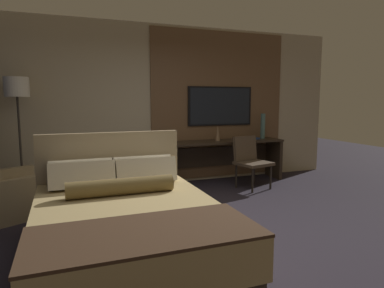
{
  "coord_description": "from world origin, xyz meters",
  "views": [
    {
      "loc": [
        -1.52,
        -3.3,
        1.5
      ],
      "look_at": [
        0.13,
        1.04,
        0.9
      ],
      "focal_mm": 32.0,
      "sensor_mm": 36.0,
      "label": 1
    }
  ],
  "objects_px": {
    "bed": "(126,224)",
    "desk_chair": "(250,158)",
    "vase_short": "(218,133)",
    "floor_lamp": "(17,97)",
    "tv": "(220,106)",
    "armchair_by_window": "(13,195)",
    "book": "(253,138)",
    "vase_tall": "(263,126)",
    "desk": "(225,153)"
  },
  "relations": [
    {
      "from": "tv",
      "to": "desk",
      "type": "bearing_deg",
      "value": -90.0
    },
    {
      "from": "desk",
      "to": "desk_chair",
      "type": "distance_m",
      "value": 0.59
    },
    {
      "from": "book",
      "to": "vase_tall",
      "type": "bearing_deg",
      "value": 13.49
    },
    {
      "from": "tv",
      "to": "book",
      "type": "bearing_deg",
      "value": -23.99
    },
    {
      "from": "vase_tall",
      "to": "bed",
      "type": "bearing_deg",
      "value": -140.93
    },
    {
      "from": "vase_short",
      "to": "tv",
      "type": "bearing_deg",
      "value": 56.83
    },
    {
      "from": "desk_chair",
      "to": "book",
      "type": "xyz_separation_m",
      "value": [
        0.37,
        0.52,
        0.26
      ]
    },
    {
      "from": "desk",
      "to": "floor_lamp",
      "type": "bearing_deg",
      "value": -178.72
    },
    {
      "from": "vase_tall",
      "to": "book",
      "type": "height_order",
      "value": "vase_tall"
    },
    {
      "from": "bed",
      "to": "vase_short",
      "type": "bearing_deg",
      "value": 49.35
    },
    {
      "from": "desk",
      "to": "vase_tall",
      "type": "bearing_deg",
      "value": 1.63
    },
    {
      "from": "desk",
      "to": "vase_tall",
      "type": "relative_size",
      "value": 4.51
    },
    {
      "from": "desk",
      "to": "vase_short",
      "type": "distance_m",
      "value": 0.41
    },
    {
      "from": "floor_lamp",
      "to": "desk_chair",
      "type": "bearing_deg",
      "value": -7.77
    },
    {
      "from": "tv",
      "to": "vase_tall",
      "type": "bearing_deg",
      "value": -13.24
    },
    {
      "from": "bed",
      "to": "armchair_by_window",
      "type": "height_order",
      "value": "bed"
    },
    {
      "from": "bed",
      "to": "desk_chair",
      "type": "distance_m",
      "value": 3.11
    },
    {
      "from": "book",
      "to": "armchair_by_window",
      "type": "bearing_deg",
      "value": -170.44
    },
    {
      "from": "tv",
      "to": "book",
      "type": "distance_m",
      "value": 0.86
    },
    {
      "from": "bed",
      "to": "floor_lamp",
      "type": "height_order",
      "value": "floor_lamp"
    },
    {
      "from": "vase_short",
      "to": "armchair_by_window",
      "type": "bearing_deg",
      "value": -168.29
    },
    {
      "from": "vase_short",
      "to": "book",
      "type": "xyz_separation_m",
      "value": [
        0.73,
        -0.0,
        -0.13
      ]
    },
    {
      "from": "desk_chair",
      "to": "vase_short",
      "type": "distance_m",
      "value": 0.75
    },
    {
      "from": "tv",
      "to": "vase_tall",
      "type": "height_order",
      "value": "tv"
    },
    {
      "from": "bed",
      "to": "vase_tall",
      "type": "distance_m",
      "value": 4.0
    },
    {
      "from": "armchair_by_window",
      "to": "bed",
      "type": "bearing_deg",
      "value": -174.31
    },
    {
      "from": "vase_tall",
      "to": "tv",
      "type": "bearing_deg",
      "value": 166.76
    },
    {
      "from": "bed",
      "to": "vase_short",
      "type": "distance_m",
      "value": 3.26
    },
    {
      "from": "floor_lamp",
      "to": "vase_short",
      "type": "xyz_separation_m",
      "value": [
        3.2,
        0.04,
        -0.63
      ]
    },
    {
      "from": "desk_chair",
      "to": "book",
      "type": "distance_m",
      "value": 0.69
    },
    {
      "from": "bed",
      "to": "tv",
      "type": "bearing_deg",
      "value": 49.98
    },
    {
      "from": "armchair_by_window",
      "to": "vase_tall",
      "type": "height_order",
      "value": "vase_tall"
    },
    {
      "from": "armchair_by_window",
      "to": "floor_lamp",
      "type": "relative_size",
      "value": 0.61
    },
    {
      "from": "tv",
      "to": "armchair_by_window",
      "type": "bearing_deg",
      "value": -164.9
    },
    {
      "from": "bed",
      "to": "armchair_by_window",
      "type": "relative_size",
      "value": 2.05
    },
    {
      "from": "vase_tall",
      "to": "vase_short",
      "type": "distance_m",
      "value": 0.98
    },
    {
      "from": "bed",
      "to": "tv",
      "type": "height_order",
      "value": "tv"
    },
    {
      "from": "bed",
      "to": "vase_tall",
      "type": "xyz_separation_m",
      "value": [
        3.06,
        2.49,
        0.67
      ]
    },
    {
      "from": "tv",
      "to": "vase_short",
      "type": "xyz_separation_m",
      "value": [
        -0.16,
        -0.25,
        -0.47
      ]
    },
    {
      "from": "bed",
      "to": "book",
      "type": "bearing_deg",
      "value": 40.78
    },
    {
      "from": "vase_short",
      "to": "floor_lamp",
      "type": "bearing_deg",
      "value": -179.24
    },
    {
      "from": "desk_chair",
      "to": "vase_tall",
      "type": "bearing_deg",
      "value": 30.19
    },
    {
      "from": "vase_tall",
      "to": "book",
      "type": "xyz_separation_m",
      "value": [
        -0.25,
        -0.06,
        -0.22
      ]
    },
    {
      "from": "tv",
      "to": "vase_short",
      "type": "height_order",
      "value": "tv"
    },
    {
      "from": "tv",
      "to": "vase_short",
      "type": "bearing_deg",
      "value": -123.17
    },
    {
      "from": "book",
      "to": "tv",
      "type": "bearing_deg",
      "value": 156.01
    },
    {
      "from": "desk_chair",
      "to": "armchair_by_window",
      "type": "height_order",
      "value": "desk_chair"
    },
    {
      "from": "desk_chair",
      "to": "armchair_by_window",
      "type": "relative_size",
      "value": 0.79
    },
    {
      "from": "armchair_by_window",
      "to": "desk_chair",
      "type": "bearing_deg",
      "value": -115.59
    },
    {
      "from": "desk_chair",
      "to": "tv",
      "type": "bearing_deg",
      "value": 91.08
    }
  ]
}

